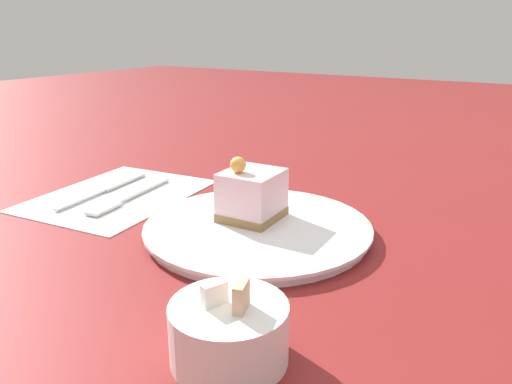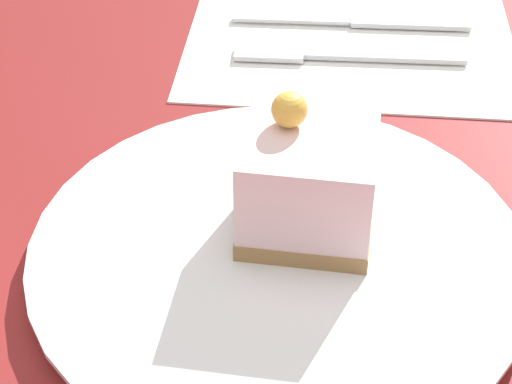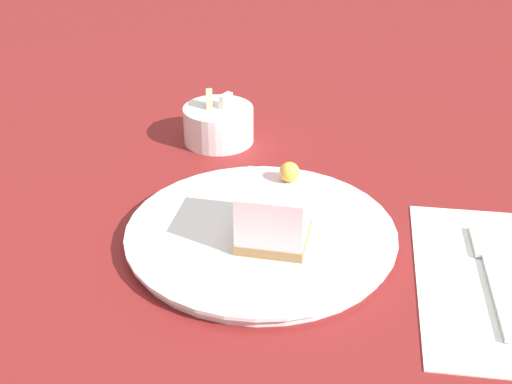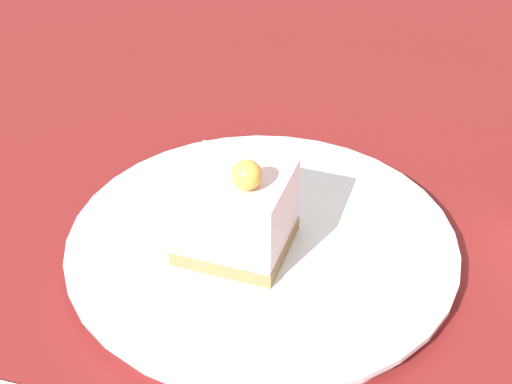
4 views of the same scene
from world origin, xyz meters
The scene contains 7 objects.
ground_plane centered at (0.00, 0.00, 0.00)m, with size 4.00×4.00×0.00m, color maroon.
plate centered at (0.03, 0.00, 0.01)m, with size 0.28×0.28×0.01m.
cake_slice centered at (0.05, -0.01, 0.05)m, with size 0.07×0.07×0.08m.
napkin centered at (0.29, -0.01, 0.00)m, with size 0.22×0.28×0.00m.
fork centered at (0.26, 0.00, 0.01)m, with size 0.04×0.18×0.00m.
knife centered at (0.32, -0.03, 0.01)m, with size 0.03×0.19×0.00m.
sugar_bowl centered at (-0.07, 0.22, 0.02)m, with size 0.09×0.09×0.07m.
Camera 1 is at (-0.26, 0.48, 0.24)m, focal length 35.00 mm.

